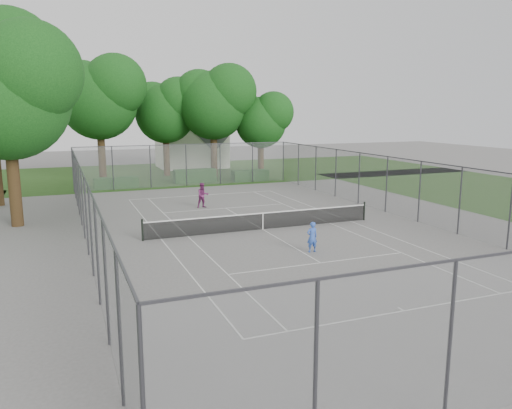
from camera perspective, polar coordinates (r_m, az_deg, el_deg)
name	(u,v)px	position (r m, az deg, el deg)	size (l,w,h in m)	color
ground	(263,230)	(26.84, 0.79, -2.89)	(120.00, 120.00, 0.00)	#63615E
grass_far	(165,173)	(51.48, -10.32, 3.51)	(60.00, 20.00, 0.00)	#1E3F12
court_markings	(263,230)	(26.84, 0.79, -2.87)	(11.03, 23.83, 0.01)	silver
tennis_net	(263,220)	(26.73, 0.79, -1.82)	(12.87, 0.10, 1.10)	black
perimeter_fence	(263,196)	(26.47, 0.80, 0.92)	(18.08, 34.08, 3.52)	#38383D
tree_far_left	(100,95)	(46.60, -17.44, 11.90)	(7.76, 7.08, 11.15)	#332212
tree_far_midleft	(166,108)	(49.42, -10.25, 10.77)	(6.58, 6.01, 9.46)	#332212
tree_far_midright	(214,100)	(47.96, -4.78, 11.85)	(7.38, 6.74, 10.61)	#332212
tree_far_right	(262,118)	(48.51, 0.67, 9.82)	(5.63, 5.14, 8.09)	#332212
tree_side_front	(7,87)	(29.97, -26.55, 11.92)	(7.61, 6.95, 10.94)	#332212
hedge_left	(116,183)	(42.68, -15.69, 2.42)	(3.54, 1.06, 0.89)	#194516
hedge_mid	(195,176)	(44.74, -7.00, 3.28)	(3.70, 1.06, 1.16)	#194516
hedge_right	(250,175)	(45.33, -0.69, 3.34)	(3.28, 1.20, 0.98)	#194516
house	(191,135)	(56.53, -7.40, 7.91)	(7.23, 5.60, 9.00)	white
girl_player	(312,237)	(22.65, 6.43, -3.70)	(0.51, 0.33, 1.40)	blue
woman_player	(203,195)	(32.88, -6.10, 1.05)	(0.80, 0.63, 1.65)	#73265D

